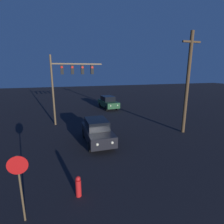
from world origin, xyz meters
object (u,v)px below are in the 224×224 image
car_near (97,131)px  car_far (108,102)px  fire_hydrant (78,186)px  stop_sign (19,177)px  utility_pole (187,83)px  traffic_signal_mast (68,77)px

car_near → car_far: 11.85m
fire_hydrant → stop_sign: bearing=-160.7°
stop_sign → utility_pole: utility_pole is taller
car_far → utility_pole: size_ratio=0.53×
stop_sign → car_near: bearing=56.3°
stop_sign → utility_pole: (11.51, 5.95, 2.50)m
car_near → stop_sign: 7.24m
car_near → utility_pole: (7.52, -0.04, 3.35)m
stop_sign → fire_hydrant: stop_sign is taller
utility_pole → fire_hydrant: utility_pole is taller
utility_pole → fire_hydrant: 11.53m
traffic_signal_mast → stop_sign: traffic_signal_mast is taller
car_near → fire_hydrant: 5.68m
traffic_signal_mast → utility_pole: bearing=-31.5°
car_far → traffic_signal_mast: size_ratio=0.66×
car_near → fire_hydrant: size_ratio=4.57×
car_near → stop_sign: stop_sign is taller
fire_hydrant → car_far: bearing=69.6°
utility_pole → traffic_signal_mast: bearing=148.5°
stop_sign → fire_hydrant: size_ratio=2.69×
car_far → stop_sign: 18.94m
traffic_signal_mast → fire_hydrant: bearing=-92.9°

